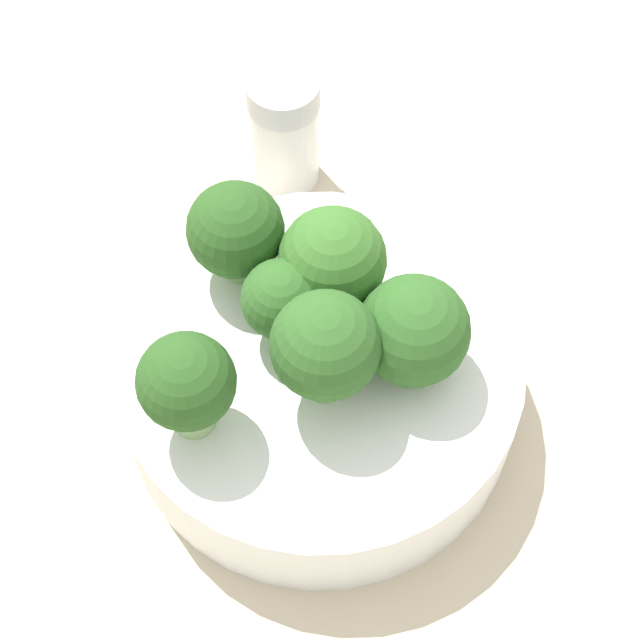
% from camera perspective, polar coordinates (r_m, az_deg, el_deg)
% --- Properties ---
extents(ground_plane, '(3.00, 3.00, 0.00)m').
position_cam_1_polar(ground_plane, '(0.50, 0.00, -4.50)').
color(ground_plane, beige).
extents(bowl, '(0.18, 0.18, 0.05)m').
position_cam_1_polar(bowl, '(0.48, 0.00, -3.26)').
color(bowl, white).
rests_on(bowl, ground_plane).
extents(broccoli_floret_0, '(0.04, 0.04, 0.06)m').
position_cam_1_polar(broccoli_floret_0, '(0.42, 0.54, -1.44)').
color(broccoli_floret_0, '#84AD66').
rests_on(broccoli_floret_0, bowl).
extents(broccoli_floret_1, '(0.03, 0.03, 0.04)m').
position_cam_1_polar(broccoli_floret_1, '(0.45, -2.05, 1.00)').
color(broccoli_floret_1, '#7A9E5B').
rests_on(broccoli_floret_1, bowl).
extents(broccoli_floret_2, '(0.05, 0.05, 0.05)m').
position_cam_1_polar(broccoli_floret_2, '(0.45, 0.67, 3.18)').
color(broccoli_floret_2, '#7A9E5B').
rests_on(broccoli_floret_2, bowl).
extents(broccoli_floret_3, '(0.04, 0.04, 0.05)m').
position_cam_1_polar(broccoli_floret_3, '(0.46, -4.52, 4.72)').
color(broccoli_floret_3, '#8EB770').
rests_on(broccoli_floret_3, bowl).
extents(broccoli_floret_4, '(0.05, 0.05, 0.05)m').
position_cam_1_polar(broccoli_floret_4, '(0.44, 5.01, -0.62)').
color(broccoli_floret_4, '#8EB770').
rests_on(broccoli_floret_4, bowl).
extents(broccoli_floret_5, '(0.04, 0.04, 0.05)m').
position_cam_1_polar(broccoli_floret_5, '(0.42, -7.11, -3.44)').
color(broccoli_floret_5, '#8EB770').
rests_on(broccoli_floret_5, bowl).
extents(pepper_shaker, '(0.04, 0.04, 0.07)m').
position_cam_1_polar(pepper_shaker, '(0.55, -1.66, 10.13)').
color(pepper_shaker, silver).
rests_on(pepper_shaker, ground_plane).
extents(almond_crumb_2, '(0.01, 0.01, 0.01)m').
position_cam_1_polar(almond_crumb_2, '(0.53, -8.83, 1.81)').
color(almond_crumb_2, '#AD7F4C').
rests_on(almond_crumb_2, ground_plane).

